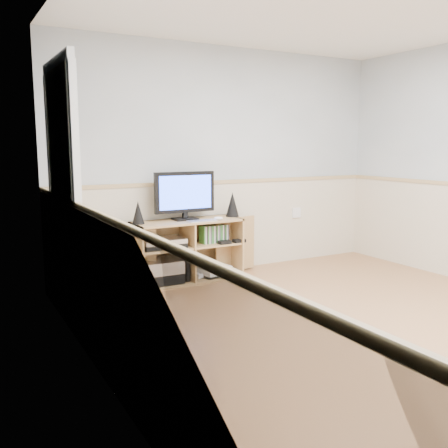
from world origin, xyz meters
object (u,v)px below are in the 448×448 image
at_px(media_cabinet, 185,249).
at_px(keyboard, 202,221).
at_px(monitor, 185,194).
at_px(game_consoles, 213,271).

xyz_separation_m(media_cabinet, keyboard, (0.11, -0.19, 0.32)).
height_order(monitor, keyboard, monitor).
bearing_deg(monitor, keyboard, -60.47).
bearing_deg(keyboard, monitor, 118.52).
relative_size(media_cabinet, game_consoles, 3.88).
height_order(media_cabinet, game_consoles, media_cabinet).
height_order(monitor, game_consoles, monitor).
bearing_deg(keyboard, game_consoles, 32.92).
bearing_deg(game_consoles, media_cabinet, 167.58).
bearing_deg(monitor, game_consoles, -11.60).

